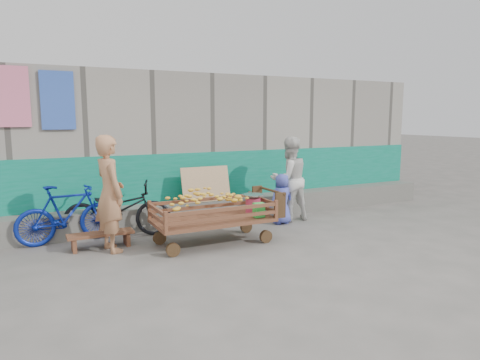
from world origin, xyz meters
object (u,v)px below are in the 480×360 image
bench (101,237)px  bicycle_blue (68,214)px  vendor_man (110,194)px  bicycle_dark (118,210)px  woman (289,179)px  banana_cart (211,208)px  child (282,199)px

bench → bicycle_blue: 0.78m
vendor_man → bicycle_blue: bearing=25.9°
bench → bicycle_dark: 0.75m
woman → vendor_man: bearing=7.0°
banana_cart → vendor_man: 1.63m
bench → child: child is taller
woman → bicycle_dark: woman is taller
bench → bicycle_dark: size_ratio=0.55×
bicycle_blue → woman: bearing=-99.1°
bench → woman: size_ratio=0.60×
banana_cart → bicycle_dark: 1.75m
vendor_man → bicycle_dark: (0.26, 0.77, -0.43)m
bench → banana_cart: bearing=-19.5°
woman → child: (-0.29, -0.19, -0.36)m
child → banana_cart: bearing=20.7°
woman → bicycle_blue: bearing=-4.4°
woman → child: size_ratio=1.71×
bench → vendor_man: (0.14, -0.20, 0.73)m
woman → child: bearing=33.5°
bench → vendor_man: vendor_man is taller
bench → child: size_ratio=1.03×
child → woman: bearing=-145.5°
bench → vendor_man: 0.77m
bench → child: 3.51m
child → bicycle_dark: (-3.10, 0.52, -0.01)m
vendor_man → bench: bearing=23.5°
bicycle_dark → bicycle_blue: bicycle_blue is taller
bicycle_dark → woman: bearing=-78.5°
banana_cart → child: (1.80, 0.64, -0.12)m
banana_cart → woman: 2.27m
banana_cart → bicycle_dark: (-1.30, 1.16, -0.13)m
child → bicycle_blue: size_ratio=0.61×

